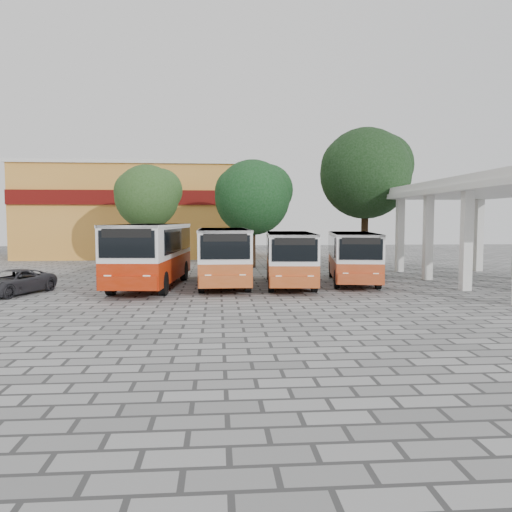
{
  "coord_description": "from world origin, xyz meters",
  "views": [
    {
      "loc": [
        -3.89,
        -20.92,
        3.35
      ],
      "look_at": [
        -1.94,
        4.54,
        1.5
      ],
      "focal_mm": 35.0,
      "sensor_mm": 36.0,
      "label": 1
    }
  ],
  "objects": [
    {
      "name": "tree_right",
      "position": [
        6.5,
        13.55,
        6.79
      ],
      "size": [
        6.65,
        6.33,
        9.76
      ],
      "color": "black",
      "rests_on": "ground"
    },
    {
      "name": "tree_middle",
      "position": [
        -1.39,
        14.09,
        5.09
      ],
      "size": [
        5.53,
        5.27,
        7.55
      ],
      "color": "black",
      "rests_on": "ground"
    },
    {
      "name": "bus_far_right",
      "position": [
        3.29,
        5.11,
        1.54
      ],
      "size": [
        3.47,
        7.7,
        2.66
      ],
      "rotation": [
        0.0,
        0.0,
        -0.17
      ],
      "color": "#AF3E18",
      "rests_on": "ground"
    },
    {
      "name": "ground",
      "position": [
        0.0,
        0.0,
        0.0
      ],
      "size": [
        90.0,
        90.0,
        0.0
      ],
      "primitive_type": "plane",
      "color": "slate",
      "rests_on": "ground"
    },
    {
      "name": "parked_car",
      "position": [
        -13.09,
        2.1,
        0.55
      ],
      "size": [
        3.2,
        4.39,
        1.11
      ],
      "primitive_type": "imported",
      "rotation": [
        0.0,
        0.0,
        -0.38
      ],
      "color": "#27272B",
      "rests_on": "ground"
    },
    {
      "name": "terminal_shelter",
      "position": [
        10.5,
        4.0,
        4.91
      ],
      "size": [
        6.8,
        15.8,
        5.4
      ],
      "color": "silver",
      "rests_on": "ground"
    },
    {
      "name": "bus_centre_left",
      "position": [
        -3.61,
        4.58,
        1.67
      ],
      "size": [
        2.54,
        8.05,
        2.89
      ],
      "rotation": [
        0.0,
        0.0,
        0.01
      ],
      "color": "#B24B1B",
      "rests_on": "ground"
    },
    {
      "name": "bus_far_left",
      "position": [
        -7.22,
        4.18,
        1.81
      ],
      "size": [
        3.46,
        8.91,
        3.13
      ],
      "rotation": [
        0.0,
        0.0,
        -0.1
      ],
      "color": "#A82004",
      "rests_on": "ground"
    },
    {
      "name": "shophouse_block",
      "position": [
        -11.0,
        25.99,
        4.16
      ],
      "size": [
        20.4,
        10.4,
        8.3
      ],
      "color": "gold",
      "rests_on": "ground"
    },
    {
      "name": "tree_left",
      "position": [
        -8.78,
        14.71,
        5.12
      ],
      "size": [
        4.69,
        4.47,
        7.21
      ],
      "color": "#482712",
      "rests_on": "ground"
    },
    {
      "name": "bus_centre_right",
      "position": [
        -0.24,
        4.25,
        1.56
      ],
      "size": [
        2.91,
        7.66,
        2.7
      ],
      "rotation": [
        0.0,
        0.0,
        -0.09
      ],
      "color": "#B7491A",
      "rests_on": "ground"
    }
  ]
}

